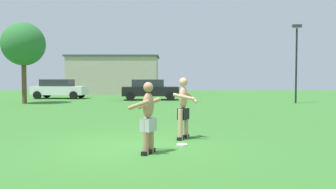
{
  "coord_description": "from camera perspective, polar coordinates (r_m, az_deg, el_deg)",
  "views": [
    {
      "loc": [
        0.83,
        -8.81,
        1.73
      ],
      "look_at": [
        0.82,
        1.72,
        1.23
      ],
      "focal_mm": 37.94,
      "sensor_mm": 36.0,
      "label": 1
    }
  ],
  "objects": [
    {
      "name": "ground_plane",
      "position": [
        9.01,
        -5.28,
        -8.35
      ],
      "size": [
        80.0,
        80.0,
        0.0
      ],
      "primitive_type": "plane",
      "color": "#38752D"
    },
    {
      "name": "player_near",
      "position": [
        8.04,
        -3.19,
        -3.5
      ],
      "size": [
        0.75,
        0.71,
        1.63
      ],
      "color": "black",
      "rests_on": "ground_plane"
    },
    {
      "name": "player_in_black",
      "position": [
        9.98,
        2.56,
        -1.96
      ],
      "size": [
        0.72,
        0.72,
        1.73
      ],
      "color": "black",
      "rests_on": "ground_plane"
    },
    {
      "name": "frisbee",
      "position": [
        9.2,
        2.33,
        -8.03
      ],
      "size": [
        0.29,
        0.29,
        0.03
      ],
      "primitive_type": "cylinder",
      "color": "white",
      "rests_on": "ground_plane"
    },
    {
      "name": "car_black_near_post",
      "position": [
        27.41,
        -2.92,
        0.84
      ],
      "size": [
        4.39,
        2.21,
        1.58
      ],
      "color": "black",
      "rests_on": "ground_plane"
    },
    {
      "name": "car_white_mid_lot",
      "position": [
        30.6,
        -17.06,
        0.92
      ],
      "size": [
        4.44,
        2.34,
        1.58
      ],
      "color": "white",
      "rests_on": "ground_plane"
    },
    {
      "name": "lamp_post",
      "position": [
        25.33,
        19.98,
        6.05
      ],
      "size": [
        0.6,
        0.24,
        5.26
      ],
      "color": "black",
      "rests_on": "ground_plane"
    },
    {
      "name": "outbuilding_behind_lot",
      "position": [
        38.39,
        -8.53,
        3.13
      ],
      "size": [
        9.49,
        5.55,
        4.01
      ],
      "color": "#B2A893",
      "rests_on": "ground_plane"
    },
    {
      "name": "tree_left_field",
      "position": [
        25.43,
        -22.17,
        7.47
      ],
      "size": [
        2.82,
        2.82,
        5.37
      ],
      "color": "brown",
      "rests_on": "ground_plane"
    }
  ]
}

